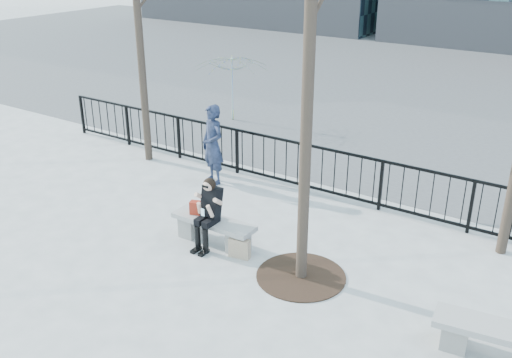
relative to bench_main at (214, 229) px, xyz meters
The scene contains 11 objects.
ground 0.30m from the bench_main, ahead, with size 120.00×120.00×0.00m, color gray.
street_surface 15.00m from the bench_main, 90.00° to the left, with size 60.00×23.00×0.01m, color #474747.
railing 3.01m from the bench_main, 90.00° to the left, with size 14.00×0.06×1.10m.
tree_grate 1.92m from the bench_main, ahead, with size 1.50×1.50×0.02m, color black.
bench_main is the anchor object (origin of this frame).
bench_second 5.13m from the bench_main, ahead, with size 1.79×0.50×0.53m.
seated_woman 0.40m from the bench_main, 90.00° to the right, with size 0.50×0.64×1.34m.
handbag 0.48m from the bench_main, behind, with size 0.30×0.14×0.25m, color maroon.
shopping_bag 0.71m from the bench_main, 12.20° to the right, with size 0.38×0.14×0.36m, color #C6AF8C.
standing_man 2.90m from the bench_main, 127.55° to the left, with size 0.67×0.44×1.83m, color black.
vendor_umbrella 7.61m from the bench_main, 123.31° to the left, with size 2.18×2.23×2.00m, color #D0DE31.
Camera 1 is at (5.75, -7.26, 5.26)m, focal length 40.00 mm.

